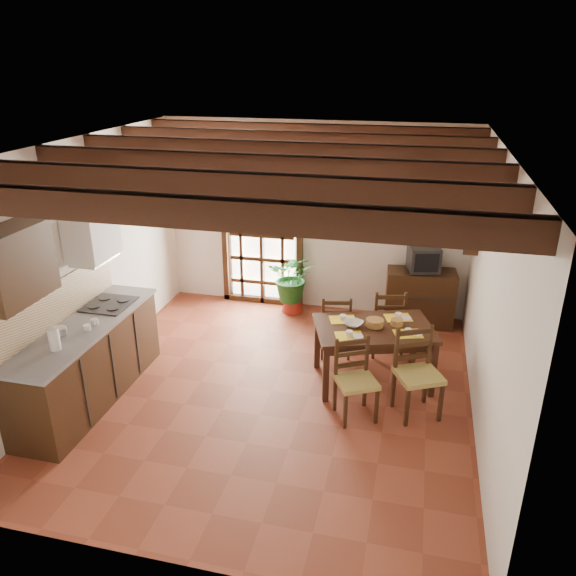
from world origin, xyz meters
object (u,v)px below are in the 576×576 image
(chair_far_right, at_px, (386,333))
(crt_tv, at_px, (424,259))
(pendant_lamp, at_px, (383,210))
(sideboard, at_px, (420,298))
(dining_table, at_px, (374,334))
(chair_near_left, at_px, (355,394))
(chair_near_right, at_px, (416,389))
(chair_far_left, at_px, (335,336))
(potted_plant, at_px, (293,277))
(kitchen_counter, at_px, (88,361))

(chair_far_right, distance_m, crt_tv, 1.27)
(crt_tv, relative_size, pendant_lamp, 0.58)
(chair_far_right, height_order, sideboard, chair_far_right)
(dining_table, bearing_deg, chair_near_left, -116.22)
(dining_table, relative_size, chair_far_right, 1.67)
(chair_near_left, distance_m, chair_near_right, 0.67)
(dining_table, bearing_deg, pendant_lamp, 71.84)
(chair_near_left, bearing_deg, sideboard, 47.93)
(crt_tv, xyz_separation_m, pendant_lamp, (-0.50, -1.62, 1.07))
(chair_far_left, xyz_separation_m, crt_tv, (1.03, 1.18, 0.74))
(chair_near_left, height_order, chair_near_right, chair_near_right)
(sideboard, bearing_deg, chair_far_left, -135.97)
(chair_near_left, xyz_separation_m, potted_plant, (-1.26, 2.45, 0.29))
(chair_near_right, relative_size, sideboard, 1.01)
(sideboard, bearing_deg, kitchen_counter, -146.52)
(chair_near_right, xyz_separation_m, chair_far_left, (-1.06, 1.09, -0.04))
(kitchen_counter, height_order, pendant_lamp, pendant_lamp)
(dining_table, xyz_separation_m, chair_far_right, (0.10, 0.75, -0.34))
(chair_near_left, height_order, pendant_lamp, pendant_lamp)
(sideboard, bearing_deg, dining_table, -111.09)
(chair_near_left, relative_size, chair_near_right, 0.91)
(kitchen_counter, height_order, chair_near_right, kitchen_counter)
(chair_far_right, bearing_deg, chair_near_left, 67.84)
(dining_table, height_order, crt_tv, crt_tv)
(dining_table, distance_m, chair_near_right, 0.82)
(chair_near_right, distance_m, sideboard, 2.28)
(chair_far_left, bearing_deg, chair_far_right, -174.05)
(chair_near_left, xyz_separation_m, chair_near_right, (0.63, 0.21, 0.03))
(kitchen_counter, distance_m, dining_table, 3.25)
(dining_table, relative_size, sideboard, 1.60)
(crt_tv, bearing_deg, chair_far_right, -126.09)
(kitchen_counter, distance_m, chair_near_left, 2.98)
(pendant_lamp, bearing_deg, chair_far_left, 140.09)
(potted_plant, bearing_deg, sideboard, 0.87)
(chair_far_right, bearing_deg, chair_near_right, 93.90)
(chair_far_right, xyz_separation_m, potted_plant, (-1.47, 0.95, 0.28))
(chair_near_right, height_order, crt_tv, crt_tv)
(chair_far_left, relative_size, potted_plant, 0.43)
(chair_far_left, height_order, chair_far_right, chair_far_right)
(sideboard, bearing_deg, crt_tv, -94.96)
(chair_near_right, height_order, pendant_lamp, pendant_lamp)
(chair_near_right, height_order, sideboard, chair_near_right)
(dining_table, bearing_deg, crt_tv, 55.66)
(dining_table, bearing_deg, sideboard, 55.71)
(chair_near_right, bearing_deg, kitchen_counter, 161.86)
(kitchen_counter, relative_size, chair_far_right, 2.45)
(chair_near_right, relative_size, crt_tv, 1.99)
(chair_near_left, bearing_deg, crt_tv, 47.90)
(chair_far_right, bearing_deg, sideboard, -126.27)
(dining_table, bearing_deg, chair_far_right, 63.99)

